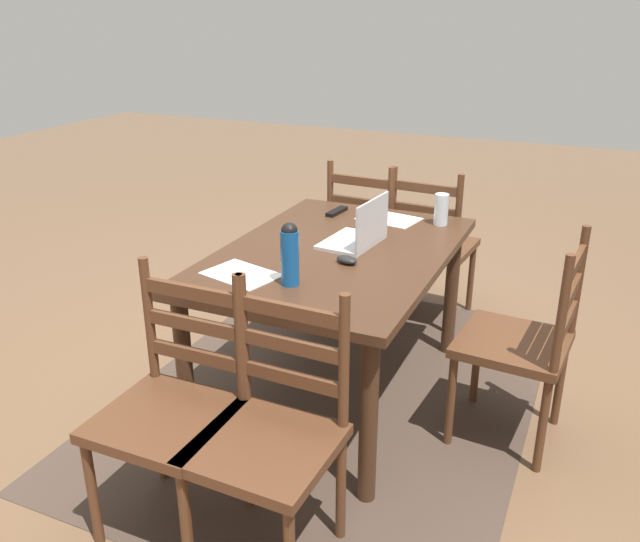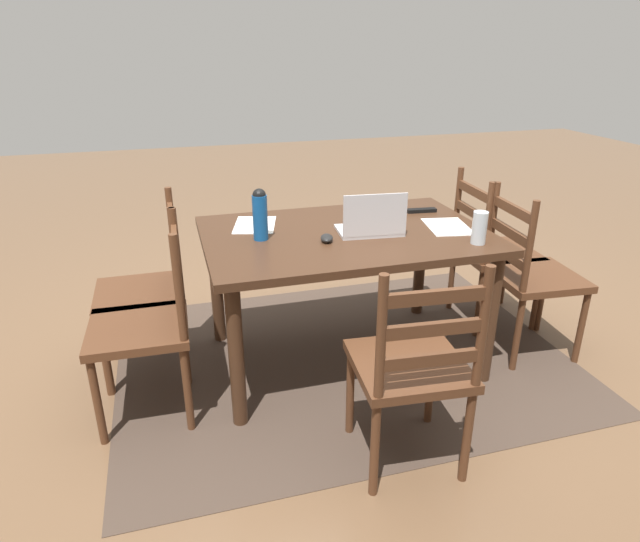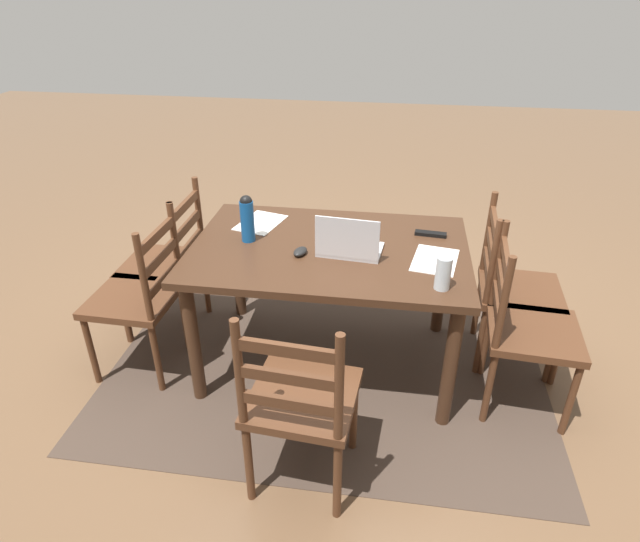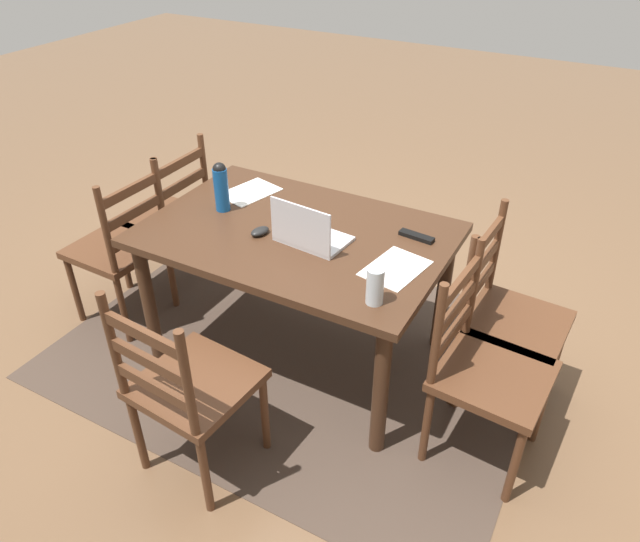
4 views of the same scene
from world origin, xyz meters
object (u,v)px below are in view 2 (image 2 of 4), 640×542
Objects in this scene: dining_table at (345,249)px; chair_left_near at (491,252)px; chair_far_head at (413,368)px; tv_remote at (421,210)px; computer_mouse at (327,238)px; chair_left_far at (530,276)px; chair_right_near at (148,290)px; drinking_glass at (479,228)px; water_bottle at (260,213)px; laptop at (371,224)px; chair_right_far at (147,325)px.

dining_table is 1.52× the size of chair_left_near.
chair_far_head reaches higher than tv_remote.
tv_remote is at bearing -157.94° from dining_table.
computer_mouse is 0.59× the size of tv_remote.
tv_remote is at bearing -40.00° from chair_left_far.
chair_right_near is at bearing -10.86° from dining_table.
dining_table is 0.68m from drinking_glass.
chair_right_near is 1.57m from tv_remote.
laptop is at bearing 170.92° from water_bottle.
chair_left_near reaches higher than drinking_glass.
chair_right_far is 2.79× the size of laptop.
drinking_glass is at bearing 160.68° from water_bottle.
drinking_glass reaches higher than computer_mouse.
chair_right_far is 9.50× the size of computer_mouse.
chair_right_near is at bearing -90.00° from chair_right_far.
water_bottle is 1.00m from tv_remote.
drinking_glass is (-0.56, -0.52, 0.37)m from chair_far_head.
chair_right_far is at bearing -5.21° from drinking_glass.
chair_left_near is 5.99× the size of drinking_glass.
laptop is 0.52m from drinking_glass.
tv_remote is at bearing -145.29° from laptop.
water_bottle is at bearing -160.21° from chair_right_far.
dining_table is 1.52× the size of chair_left_far.
laptop is at bearing 16.82° from chair_left_near.
dining_table is 1.52× the size of chair_right_far.
laptop is 3.40× the size of computer_mouse.
computer_mouse is at bearing -18.29° from drinking_glass.
chair_right_far reaches higher than drinking_glass.
chair_left_near is (-2.02, -0.39, 0.00)m from chair_right_far.
chair_right_far is 0.93m from computer_mouse.
drinking_glass is (-1.00, 0.35, -0.05)m from water_bottle.
water_bottle is (0.55, -0.09, 0.08)m from laptop.
chair_left_far is 1.19m from computer_mouse.
chair_right_near is 1.00× the size of chair_left_near.
chair_left_far is (-1.01, 0.19, -0.19)m from dining_table.
chair_far_head is 5.99× the size of drinking_glass.
laptop is (0.90, -0.11, 0.35)m from chair_left_far.
chair_left_far is at bearing 56.18° from tv_remote.
laptop is (0.90, 0.27, 0.35)m from chair_left_near.
water_bottle is at bearing -63.42° from chair_far_head.
dining_table is 0.21m from computer_mouse.
water_bottle is 1.51× the size of tv_remote.
water_bottle reaches higher than chair_right_far.
chair_far_head is 1.00× the size of chair_right_near.
chair_right_near is 3.71× the size of water_bottle.
drinking_glass is (-0.56, 0.34, 0.17)m from dining_table.
chair_left_far reaches higher than dining_table.
chair_left_near is at bearing -163.18° from laptop.
laptop is at bearing -30.20° from drinking_glass.
chair_far_head is at bearing 146.76° from chair_right_far.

